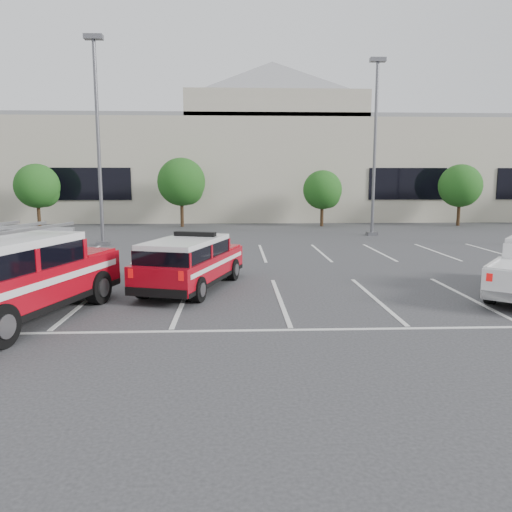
{
  "coord_description": "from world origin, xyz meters",
  "views": [
    {
      "loc": [
        -1.25,
        -13.6,
        3.35
      ],
      "look_at": [
        -0.62,
        1.29,
        1.05
      ],
      "focal_mm": 35.0,
      "sensor_mm": 36.0,
      "label": 1
    }
  ],
  "objects_px": {
    "tree_mid_left": "(183,184)",
    "tree_mid_right": "(324,191)",
    "light_pole_mid": "(375,148)",
    "tree_right": "(461,187)",
    "ladder_suv": "(13,284)",
    "convention_building": "(250,164)",
    "fire_chief_suv": "(191,266)",
    "tree_left": "(39,188)",
    "light_pole_left": "(98,142)"
  },
  "relations": [
    {
      "from": "tree_mid_left",
      "to": "light_pole_left",
      "type": "height_order",
      "value": "light_pole_left"
    },
    {
      "from": "tree_left",
      "to": "ladder_suv",
      "type": "distance_m",
      "value": 25.4
    },
    {
      "from": "tree_mid_right",
      "to": "light_pole_mid",
      "type": "height_order",
      "value": "light_pole_mid"
    },
    {
      "from": "tree_mid_right",
      "to": "tree_right",
      "type": "xyz_separation_m",
      "value": [
        10.0,
        0.0,
        0.27
      ]
    },
    {
      "from": "tree_mid_left",
      "to": "ladder_suv",
      "type": "distance_m",
      "value": 24.04
    },
    {
      "from": "tree_mid_left",
      "to": "tree_mid_right",
      "type": "distance_m",
      "value": 10.01
    },
    {
      "from": "ladder_suv",
      "to": "tree_right",
      "type": "bearing_deg",
      "value": 63.52
    },
    {
      "from": "convention_building",
      "to": "tree_mid_right",
      "type": "relative_size",
      "value": 15.04
    },
    {
      "from": "tree_mid_right",
      "to": "tree_mid_left",
      "type": "bearing_deg",
      "value": 180.0
    },
    {
      "from": "light_pole_mid",
      "to": "tree_mid_left",
      "type": "bearing_deg",
      "value": 153.08
    },
    {
      "from": "light_pole_left",
      "to": "fire_chief_suv",
      "type": "xyz_separation_m",
      "value": [
        5.38,
        -10.52,
        -4.48
      ]
    },
    {
      "from": "convention_building",
      "to": "light_pole_left",
      "type": "height_order",
      "value": "convention_building"
    },
    {
      "from": "tree_mid_right",
      "to": "light_pole_mid",
      "type": "distance_m",
      "value": 6.88
    },
    {
      "from": "fire_chief_suv",
      "to": "tree_left",
      "type": "bearing_deg",
      "value": 138.25
    },
    {
      "from": "tree_mid_left",
      "to": "ladder_suv",
      "type": "bearing_deg",
      "value": -93.81
    },
    {
      "from": "light_pole_mid",
      "to": "ladder_suv",
      "type": "bearing_deg",
      "value": -127.1
    },
    {
      "from": "tree_left",
      "to": "ladder_suv",
      "type": "relative_size",
      "value": 0.71
    },
    {
      "from": "tree_right",
      "to": "light_pole_mid",
      "type": "bearing_deg",
      "value": -143.23
    },
    {
      "from": "tree_right",
      "to": "ladder_suv",
      "type": "distance_m",
      "value": 32.26
    },
    {
      "from": "convention_building",
      "to": "tree_right",
      "type": "bearing_deg",
      "value": -33.37
    },
    {
      "from": "tree_left",
      "to": "fire_chief_suv",
      "type": "xyz_separation_m",
      "value": [
        12.29,
        -20.56,
        -2.06
      ]
    },
    {
      "from": "tree_left",
      "to": "light_pole_left",
      "type": "bearing_deg",
      "value": -55.48
    },
    {
      "from": "convention_building",
      "to": "light_pole_mid",
      "type": "height_order",
      "value": "convention_building"
    },
    {
      "from": "tree_mid_left",
      "to": "tree_mid_right",
      "type": "height_order",
      "value": "tree_mid_left"
    },
    {
      "from": "light_pole_mid",
      "to": "tree_left",
      "type": "bearing_deg",
      "value": 164.57
    },
    {
      "from": "tree_mid_left",
      "to": "fire_chief_suv",
      "type": "xyz_separation_m",
      "value": [
        2.29,
        -20.56,
        -2.33
      ]
    },
    {
      "from": "convention_building",
      "to": "tree_right",
      "type": "height_order",
      "value": "convention_building"
    },
    {
      "from": "tree_left",
      "to": "fire_chief_suv",
      "type": "bearing_deg",
      "value": -59.13
    },
    {
      "from": "convention_building",
      "to": "tree_mid_right",
      "type": "height_order",
      "value": "convention_building"
    },
    {
      "from": "tree_right",
      "to": "light_pole_mid",
      "type": "height_order",
      "value": "light_pole_mid"
    },
    {
      "from": "tree_mid_left",
      "to": "fire_chief_suv",
      "type": "relative_size",
      "value": 0.92
    },
    {
      "from": "tree_mid_left",
      "to": "light_pole_left",
      "type": "bearing_deg",
      "value": -107.1
    },
    {
      "from": "tree_mid_right",
      "to": "tree_right",
      "type": "bearing_deg",
      "value": 0.0
    },
    {
      "from": "tree_left",
      "to": "light_pole_mid",
      "type": "relative_size",
      "value": 0.43
    },
    {
      "from": "tree_right",
      "to": "fire_chief_suv",
      "type": "height_order",
      "value": "tree_right"
    },
    {
      "from": "tree_mid_right",
      "to": "ladder_suv",
      "type": "relative_size",
      "value": 0.65
    },
    {
      "from": "convention_building",
      "to": "tree_mid_left",
      "type": "height_order",
      "value": "convention_building"
    },
    {
      "from": "convention_building",
      "to": "light_pole_left",
      "type": "relative_size",
      "value": 5.86
    },
    {
      "from": "light_pole_mid",
      "to": "fire_chief_suv",
      "type": "relative_size",
      "value": 1.95
    },
    {
      "from": "convention_building",
      "to": "fire_chief_suv",
      "type": "distance_m",
      "value": 30.77
    },
    {
      "from": "tree_left",
      "to": "tree_mid_right",
      "type": "bearing_deg",
      "value": -0.0
    },
    {
      "from": "tree_mid_right",
      "to": "light_pole_mid",
      "type": "xyz_separation_m",
      "value": [
        1.91,
        -6.05,
        2.68
      ]
    },
    {
      "from": "fire_chief_suv",
      "to": "ladder_suv",
      "type": "distance_m",
      "value": 5.12
    },
    {
      "from": "light_pole_left",
      "to": "fire_chief_suv",
      "type": "height_order",
      "value": "light_pole_left"
    },
    {
      "from": "convention_building",
      "to": "tree_left",
      "type": "distance_m",
      "value": 18.11
    },
    {
      "from": "tree_right",
      "to": "ladder_suv",
      "type": "xyz_separation_m",
      "value": [
        -21.59,
        -23.89,
        -1.86
      ]
    },
    {
      "from": "convention_building",
      "to": "tree_left",
      "type": "height_order",
      "value": "convention_building"
    },
    {
      "from": "tree_mid_left",
      "to": "tree_right",
      "type": "height_order",
      "value": "tree_mid_left"
    },
    {
      "from": "convention_building",
      "to": "ladder_suv",
      "type": "bearing_deg",
      "value": -101.21
    },
    {
      "from": "tree_mid_right",
      "to": "fire_chief_suv",
      "type": "bearing_deg",
      "value": -110.55
    }
  ]
}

